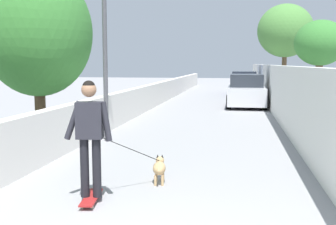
{
  "coord_description": "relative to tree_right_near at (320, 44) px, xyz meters",
  "views": [
    {
      "loc": [
        -3.25,
        -1.18,
        2.06
      ],
      "look_at": [
        5.3,
        0.28,
        1.0
      ],
      "focal_mm": 43.22,
      "sensor_mm": 36.0,
      "label": 1
    }
  ],
  "objects": [
    {
      "name": "ground_plane",
      "position": [
        1.0,
        4.26,
        -2.79
      ],
      "size": [
        80.0,
        80.0,
        0.0
      ],
      "primitive_type": "plane",
      "color": "gray"
    },
    {
      "name": "wall_left",
      "position": [
        -1.0,
        7.03,
        -2.24
      ],
      "size": [
        48.0,
        0.3,
        1.09
      ],
      "primitive_type": "cube",
      "color": "silver",
      "rests_on": "ground"
    },
    {
      "name": "fence_right",
      "position": [
        -1.0,
        1.49,
        -1.8
      ],
      "size": [
        48.0,
        0.3,
        1.98
      ],
      "primitive_type": "cube",
      "color": "silver",
      "rests_on": "ground"
    },
    {
      "name": "tree_right_near",
      "position": [
        0.0,
        0.0,
        0.0
      ],
      "size": [
        1.93,
        1.93,
        3.69
      ],
      "color": "brown",
      "rests_on": "ground"
    },
    {
      "name": "tree_left_mid",
      "position": [
        -5.5,
        8.64,
        0.12
      ],
      "size": [
        3.07,
        3.07,
        4.72
      ],
      "color": "#473523",
      "rests_on": "ground"
    },
    {
      "name": "tree_right_far",
      "position": [
        6.0,
        0.64,
        0.95
      ],
      "size": [
        2.89,
        2.89,
        5.14
      ],
      "color": "brown",
      "rests_on": "ground"
    },
    {
      "name": "lamp_post",
      "position": [
        -6.06,
        6.48,
        0.32
      ],
      "size": [
        0.36,
        0.36,
        4.57
      ],
      "color": "#4C4C51",
      "rests_on": "ground"
    },
    {
      "name": "skateboard",
      "position": [
        -10.7,
        5.19,
        -2.72
      ],
      "size": [
        0.82,
        0.31,
        0.08
      ],
      "color": "maroon",
      "rests_on": "ground"
    },
    {
      "name": "person_skateboarder",
      "position": [
        -10.7,
        5.19,
        -1.68
      ],
      "size": [
        0.27,
        0.72,
        1.73
      ],
      "color": "black",
      "rests_on": "skateboard"
    },
    {
      "name": "dog",
      "position": [
        -9.57,
        4.37,
        -2.51
      ],
      "size": [
        1.44,
        0.97,
        1.06
      ],
      "color": "tan",
      "rests_on": "ground"
    },
    {
      "name": "car_near",
      "position": [
        3.37,
        2.64,
        -2.07
      ],
      "size": [
        3.95,
        1.8,
        1.54
      ],
      "color": "silver",
      "rests_on": "ground"
    },
    {
      "name": "car_far",
      "position": [
        10.57,
        2.64,
        -2.07
      ],
      "size": [
        4.32,
        1.8,
        1.54
      ],
      "color": "navy",
      "rests_on": "ground"
    }
  ]
}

